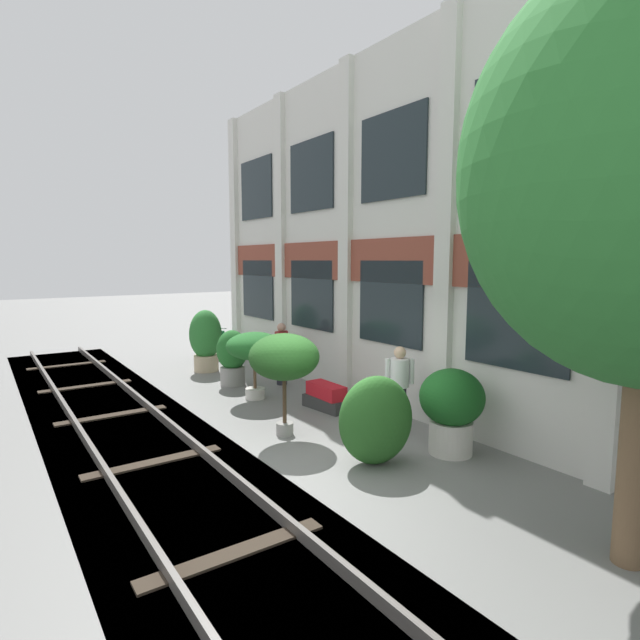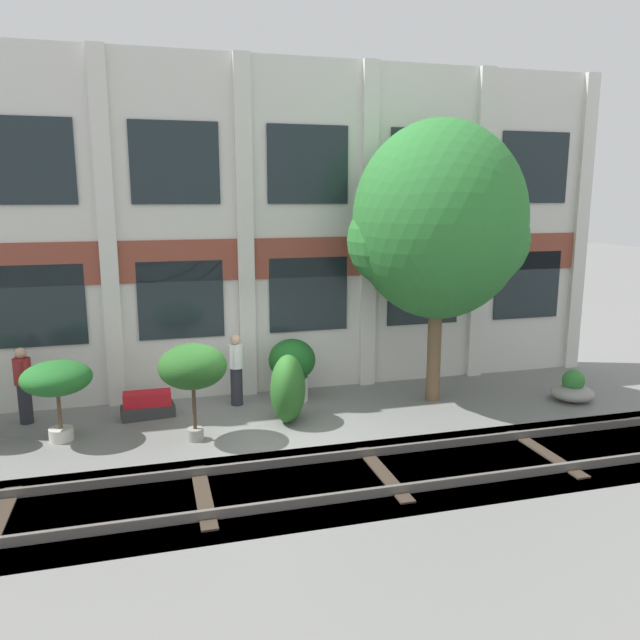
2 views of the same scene
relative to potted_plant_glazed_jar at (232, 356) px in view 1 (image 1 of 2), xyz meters
name	(u,v)px [view 1 (image 1 of 2)]	position (x,y,z in m)	size (l,w,h in m)	color
ground_plane	(329,461)	(5.26, -0.80, -0.74)	(80.00, 80.00, 0.00)	slate
apartment_facade	(456,227)	(5.26, 1.99, 2.96)	(17.56, 0.64, 7.41)	silver
rail_tracks	(188,510)	(5.26, -3.07, -0.87)	(25.20, 2.80, 0.43)	#423F3A
potted_plant_glazed_jar	(232,356)	(0.00, 0.00, 0.00)	(0.77, 0.77, 1.38)	gray
potted_plant_terracotta_small	(284,358)	(3.85, -0.77, 0.66)	(1.25, 1.25, 1.83)	gray
potted_plant_square_trough	(326,397)	(3.01, 0.73, -0.48)	(1.10, 0.56, 0.54)	#333333
potted_plant_stone_basin	(206,339)	(-1.87, 0.06, 0.17)	(0.90, 0.90, 1.73)	tan
potted_plant_fluted_column	(452,406)	(6.12, 0.99, 0.05)	(1.03, 1.03, 1.39)	beige
potted_plant_low_pan	(254,348)	(1.44, -0.12, 0.42)	(1.26, 1.26, 1.51)	beige
scooter_near_curb	(211,347)	(-3.19, 0.75, -0.30)	(0.79, 1.26, 0.98)	black
resident_by_doorway	(282,352)	(0.66, 1.03, 0.09)	(0.34, 0.47, 1.56)	#282833
resident_watching_tracks	(399,386)	(4.88, 1.02, 0.10)	(0.34, 0.46, 1.57)	#282833
topiary_hedge	(376,420)	(5.74, -0.28, -0.05)	(1.17, 0.70, 1.37)	#286023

